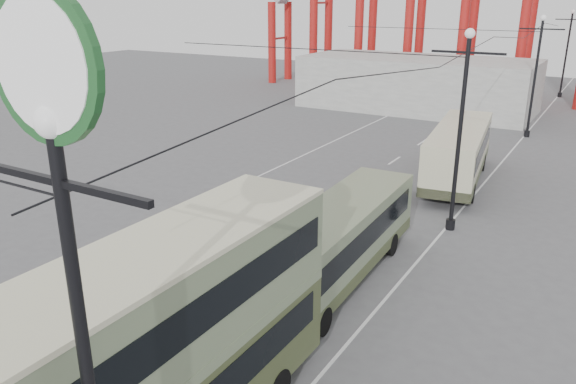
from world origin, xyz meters
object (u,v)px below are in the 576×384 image
Objects in this scene: single_decker_green at (338,240)px; pedestrian at (284,225)px; single_decker_cream at (459,151)px; lamp_post_near at (65,214)px; double_decker_bus at (164,346)px.

single_decker_green is 4.48m from pedestrian.
single_decker_green is 0.98× the size of single_decker_cream.
single_decker_green is at bearing -100.28° from single_decker_cream.
single_decker_cream reaches higher than pedestrian.
single_decker_cream is at bearing 93.51° from lamp_post_near.
single_decker_green reaches higher than pedestrian.
double_decker_bus is at bearing -89.03° from single_decker_green.
lamp_post_near is at bearing -61.43° from double_decker_bus.
double_decker_bus reaches higher than single_decker_cream.
lamp_post_near reaches higher than single_decker_cream.
single_decker_green is (-2.41, 13.53, -6.13)m from lamp_post_near.
lamp_post_near is at bearing -94.25° from single_decker_cream.
lamp_post_near is 15.05m from single_decker_green.
lamp_post_near is 0.97× the size of single_decker_cream.
double_decker_bus is 13.26m from pedestrian.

